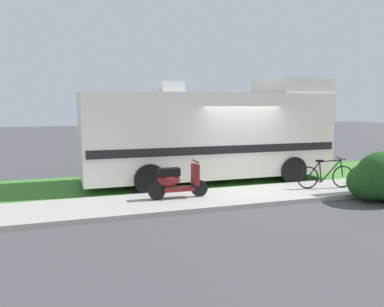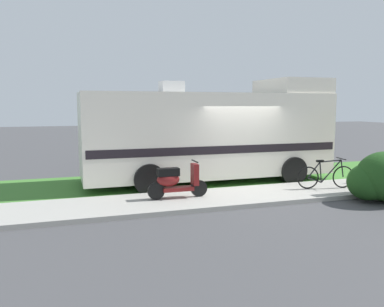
{
  "view_description": "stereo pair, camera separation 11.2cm",
  "coord_description": "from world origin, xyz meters",
  "px_view_note": "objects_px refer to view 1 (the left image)",
  "views": [
    {
      "loc": [
        -5.22,
        -10.56,
        2.52
      ],
      "look_at": [
        -1.5,
        0.3,
        1.1
      ],
      "focal_mm": 36.43,
      "sensor_mm": 36.0,
      "label": 1
    },
    {
      "loc": [
        -5.12,
        -10.6,
        2.52
      ],
      "look_at": [
        -1.5,
        0.3,
        1.1
      ],
      "focal_mm": 36.43,
      "sensor_mm": 36.0,
      "label": 2
    }
  ],
  "objects_px": {
    "bicycle": "(325,176)",
    "bottle_green": "(349,180)",
    "scooter": "(176,181)",
    "bottle_spare": "(379,183)",
    "pickup_truck_near": "(205,140)",
    "motorhome_rv": "(210,133)"
  },
  "relations": [
    {
      "from": "bicycle",
      "to": "bottle_green",
      "type": "bearing_deg",
      "value": 17.95
    },
    {
      "from": "scooter",
      "to": "bicycle",
      "type": "xyz_separation_m",
      "value": [
        4.48,
        -0.21,
        -0.09
      ]
    },
    {
      "from": "scooter",
      "to": "bottle_spare",
      "type": "height_order",
      "value": "scooter"
    },
    {
      "from": "bicycle",
      "to": "pickup_truck_near",
      "type": "distance_m",
      "value": 7.17
    },
    {
      "from": "bicycle",
      "to": "bottle_spare",
      "type": "distance_m",
      "value": 1.72
    },
    {
      "from": "motorhome_rv",
      "to": "pickup_truck_near",
      "type": "distance_m",
      "value": 4.88
    },
    {
      "from": "pickup_truck_near",
      "to": "bottle_spare",
      "type": "distance_m",
      "value": 7.93
    },
    {
      "from": "bottle_spare",
      "to": "scooter",
      "type": "bearing_deg",
      "value": 174.92
    },
    {
      "from": "scooter",
      "to": "bottle_green",
      "type": "distance_m",
      "value": 5.69
    },
    {
      "from": "bottle_green",
      "to": "scooter",
      "type": "bearing_deg",
      "value": -178.21
    },
    {
      "from": "bicycle",
      "to": "scooter",
      "type": "bearing_deg",
      "value": 177.33
    },
    {
      "from": "bicycle",
      "to": "bottle_green",
      "type": "relative_size",
      "value": 6.82
    },
    {
      "from": "bottle_green",
      "to": "bottle_spare",
      "type": "xyz_separation_m",
      "value": [
        0.47,
        -0.72,
        -0.0
      ]
    },
    {
      "from": "pickup_truck_near",
      "to": "bicycle",
      "type": "bearing_deg",
      "value": -81.24
    },
    {
      "from": "pickup_truck_near",
      "to": "bottle_green",
      "type": "xyz_separation_m",
      "value": [
        2.28,
        -6.68,
        -0.73
      ]
    },
    {
      "from": "motorhome_rv",
      "to": "bottle_green",
      "type": "xyz_separation_m",
      "value": [
        3.82,
        -2.1,
        -1.39
      ]
    },
    {
      "from": "scooter",
      "to": "bottle_spare",
      "type": "distance_m",
      "value": 6.18
    },
    {
      "from": "motorhome_rv",
      "to": "bottle_green",
      "type": "height_order",
      "value": "motorhome_rv"
    },
    {
      "from": "bottle_green",
      "to": "pickup_truck_near",
      "type": "bearing_deg",
      "value": 108.86
    },
    {
      "from": "motorhome_rv",
      "to": "bottle_spare",
      "type": "bearing_deg",
      "value": -33.34
    },
    {
      "from": "bicycle",
      "to": "bottle_spare",
      "type": "bearing_deg",
      "value": -11.47
    },
    {
      "from": "bicycle",
      "to": "pickup_truck_near",
      "type": "xyz_separation_m",
      "value": [
        -1.09,
        7.07,
        0.46
      ]
    }
  ]
}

